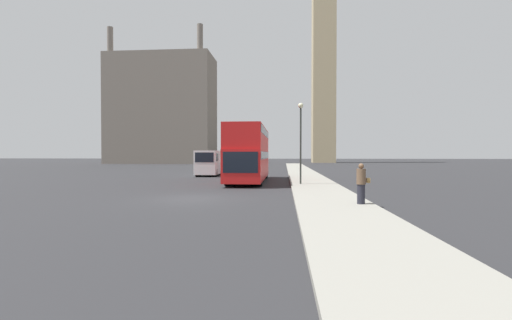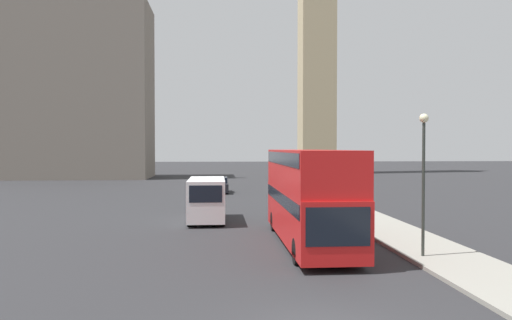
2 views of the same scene
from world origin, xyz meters
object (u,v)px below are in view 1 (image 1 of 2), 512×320
object	(u,v)px
pedestrian	(361,184)
parked_sedan	(242,164)
clock_tower	(324,20)
red_double_decker_bus	(249,152)
white_van	(210,162)
street_lamp	(301,131)

from	to	relation	value
pedestrian	parked_sedan	bearing A→B (deg)	104.06
clock_tower	red_double_decker_bus	bearing A→B (deg)	-101.70
red_double_decker_bus	pedestrian	distance (m)	14.29
pedestrian	red_double_decker_bus	bearing A→B (deg)	115.04
white_van	street_lamp	distance (m)	14.21
clock_tower	red_double_decker_bus	size ratio (longest dim) A/B	6.51
pedestrian	street_lamp	world-z (taller)	street_lamp
street_lamp	parked_sedan	size ratio (longest dim) A/B	1.18
street_lamp	parked_sedan	xyz separation A→B (m)	(-7.94, 30.44, -3.16)
clock_tower	pedestrian	world-z (taller)	clock_tower
clock_tower	white_van	xyz separation A→B (m)	(-17.90, -55.72, -35.83)
clock_tower	white_van	distance (m)	68.62
clock_tower	parked_sedan	xyz separation A→B (m)	(-17.06, -36.18, -36.51)
clock_tower	pedestrian	xyz separation A→B (m)	(-7.07, -76.08, -36.22)
red_double_decker_bus	parked_sedan	xyz separation A→B (m)	(-3.98, 27.02, -1.72)
clock_tower	red_double_decker_bus	world-z (taller)	clock_tower
red_double_decker_bus	street_lamp	distance (m)	5.43
red_double_decker_bus	white_van	size ratio (longest dim) A/B	2.01
clock_tower	street_lamp	bearing A→B (deg)	-97.80
clock_tower	pedestrian	distance (m)	84.56
white_van	parked_sedan	bearing A→B (deg)	87.54
white_van	clock_tower	bearing A→B (deg)	72.19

